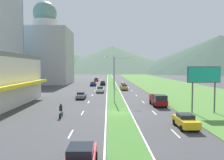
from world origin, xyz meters
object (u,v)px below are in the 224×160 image
object	(u,v)px
street_lamp_mid	(112,69)
car_8	(100,90)
street_lamp_near	(117,76)
car_5	(96,80)
pickup_truck_0	(158,100)
motorcycle_rider	(61,112)
billboard_roadside	(204,78)
car_2	(81,95)
car_7	(124,87)
car_6	(81,157)
car_0	(103,83)
car_4	(123,85)
car_1	(186,121)
car_3	(93,84)

from	to	relation	value
street_lamp_mid	car_8	xyz separation A→B (m)	(-3.49, -15.65, -5.02)
street_lamp_near	car_5	size ratio (longest dim) A/B	1.89
street_lamp_mid	pickup_truck_0	size ratio (longest dim) A/B	1.87
street_lamp_near	pickup_truck_0	distance (m)	8.88
motorcycle_rider	billboard_roadside	bearing A→B (deg)	-83.54
car_2	motorcycle_rider	size ratio (longest dim) A/B	2.24
street_lamp_near	car_7	world-z (taller)	street_lamp_near
street_lamp_mid	car_8	bearing A→B (deg)	-102.58
street_lamp_near	car_6	xyz separation A→B (m)	(-3.33, -27.11, -4.10)
car_0	car_8	distance (m)	23.81
street_lamp_near	car_2	xyz separation A→B (m)	(-7.16, 4.90, -4.17)
street_lamp_mid	pickup_truck_0	distance (m)	36.74
car_0	car_6	size ratio (longest dim) A/B	1.10
street_lamp_mid	car_0	distance (m)	10.15
street_lamp_near	street_lamp_mid	size ratio (longest dim) A/B	0.82
street_lamp_mid	car_8	distance (m)	16.80
street_lamp_near	car_4	xyz separation A→B (m)	(3.23, 29.73, -4.17)
car_1	car_5	world-z (taller)	car_5
car_2	car_6	distance (m)	32.24
billboard_roadside	car_1	xyz separation A→B (m)	(-5.16, -7.50, -4.26)
car_7	motorcycle_rider	distance (m)	36.20
street_lamp_mid	car_7	distance (m)	11.09
street_lamp_mid	car_3	bearing A→B (deg)	143.79
car_0	car_4	size ratio (longest dim) A/B	1.04
car_1	car_6	size ratio (longest dim) A/B	0.97
car_1	car_6	distance (m)	13.75
car_0	car_4	distance (m)	12.07
car_1	car_6	world-z (taller)	car_6
car_1	car_5	bearing A→B (deg)	-170.29
car_0	car_6	bearing A→B (deg)	-179.87
car_1	car_2	xyz separation A→B (m)	(-13.80, 22.53, -0.06)
billboard_roadside	car_2	bearing A→B (deg)	141.60
street_lamp_mid	car_4	bearing A→B (deg)	-29.26
street_lamp_mid	car_8	size ratio (longest dim) A/B	2.41
car_0	pickup_truck_0	world-z (taller)	pickup_truck_0
street_lamp_mid	car_1	xyz separation A→B (m)	(6.76, -49.24, -5.03)
street_lamp_mid	billboard_roadside	xyz separation A→B (m)	(11.93, -41.74, -0.77)
car_6	car_8	distance (m)	43.07
billboard_roadside	car_8	xyz separation A→B (m)	(-15.42, 26.09, -4.25)
street_lamp_near	car_0	world-z (taller)	street_lamp_near
street_lamp_near	car_0	bearing A→B (deg)	95.00
car_2	car_5	bearing A→B (deg)	-0.13
car_6	street_lamp_mid	bearing A→B (deg)	-3.12
car_2	car_5	xyz separation A→B (m)	(0.13, 57.43, 0.09)
car_0	pickup_truck_0	size ratio (longest dim) A/B	0.85
billboard_roadside	car_0	world-z (taller)	billboard_roadside
car_0	pickup_truck_0	bearing A→B (deg)	-166.80
street_lamp_near	car_6	distance (m)	27.62
car_1	car_7	distance (m)	40.03
motorcycle_rider	car_7	bearing A→B (deg)	-17.24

